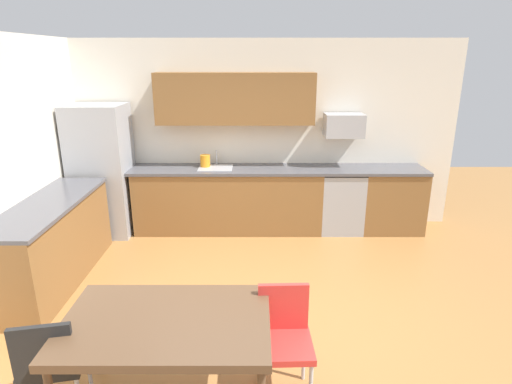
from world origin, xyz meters
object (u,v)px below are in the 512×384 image
Objects in this scene: microwave at (343,125)px; chair_far_side at (50,361)px; oven_range at (339,200)px; refrigerator at (101,171)px; dining_table at (166,327)px; chair_near_table at (283,333)px; kettle at (204,162)px.

chair_far_side is (-2.62, -3.57, -1.03)m from microwave.
oven_range is 1.08m from microwave.
refrigerator reaches higher than chair_far_side.
dining_table is 0.81m from chair_far_side.
microwave is at bearing 72.62° from chair_near_table.
refrigerator is at bearing -176.97° from microwave.
oven_range is at bearing 72.11° from chair_near_table.
kettle is (-0.94, 3.23, 0.52)m from chair_near_table.
chair_near_table is (0.82, 0.21, -0.20)m from dining_table.
kettle is (-1.96, 0.05, 0.56)m from oven_range.
chair_far_side is (-1.60, -0.29, 0.00)m from chair_near_table.
refrigerator is at bearing -178.65° from oven_range.
refrigerator reaches higher than chair_near_table.
refrigerator is 2.02× the size of oven_range.
dining_table is 0.87m from chair_near_table.
oven_range is (3.40, 0.08, -0.47)m from refrigerator.
microwave is at bearing 1.46° from kettle.
refrigerator is at bearing 102.96° from chair_far_side.
kettle is (1.44, 0.13, 0.10)m from refrigerator.
chair_near_table is 1.00× the size of chair_far_side.
oven_range is 2.04m from kettle.
oven_range is 4.35m from chair_far_side.
oven_range is at bearing 1.35° from refrigerator.
dining_table is at bearing -117.84° from microwave.
dining_table is 1.65× the size of chair_far_side.
microwave is 2.70× the size of kettle.
refrigerator is 2.17× the size of chair_near_table.
oven_range is 3.34m from chair_near_table.
chair_far_side is 3.62m from kettle.
microwave reaches higher than dining_table.
oven_range is at bearing -1.46° from kettle.
dining_table is 7.00× the size of kettle.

